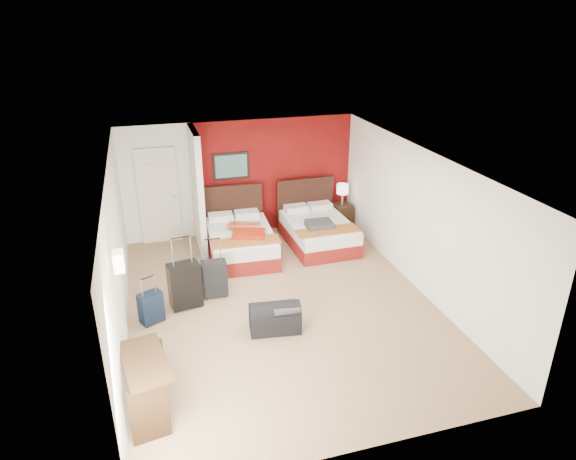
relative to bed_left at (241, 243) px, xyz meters
name	(u,v)px	position (x,y,z in m)	size (l,w,h in m)	color
ground	(281,304)	(0.27, -2.02, -0.27)	(6.50, 6.50, 0.00)	tan
room_walls	(183,215)	(-1.13, -0.60, 0.98)	(5.02, 6.52, 2.50)	white
red_accent_panel	(274,175)	(1.02, 1.21, 0.98)	(3.50, 0.04, 2.50)	maroon
partition_wall	(198,192)	(-0.73, 0.59, 0.98)	(0.12, 1.20, 2.50)	silver
entry_door	(159,196)	(-1.48, 1.18, 0.75)	(0.82, 0.06, 2.05)	silver
bed_left	(241,243)	(0.00, 0.00, 0.00)	(1.27, 1.81, 0.54)	white
bed_right	(319,233)	(1.67, 0.05, 0.00)	(1.25, 1.78, 0.54)	silver
red_suitcase_open	(246,230)	(0.10, -0.10, 0.33)	(0.62, 0.85, 0.11)	#9E260D
jacket_bundle	(319,224)	(1.57, -0.25, 0.33)	(0.52, 0.42, 0.13)	#3D3E43
nightstand	(341,216)	(2.48, 0.78, 0.01)	(0.40, 0.40, 0.57)	black
table_lamp	(342,194)	(2.48, 0.78, 0.53)	(0.26, 0.26, 0.47)	white
suitcase_black	(185,287)	(-1.28, -1.64, 0.11)	(0.51, 0.32, 0.76)	black
suitcase_charcoal	(215,280)	(-0.75, -1.42, 0.04)	(0.43, 0.26, 0.63)	black
suitcase_navy	(151,309)	(-1.85, -1.96, -0.02)	(0.36, 0.22, 0.50)	black
duffel_bag	(275,319)	(-0.02, -2.71, -0.07)	(0.78, 0.42, 0.40)	black
jacket_draped	(285,307)	(0.13, -2.76, 0.15)	(0.40, 0.34, 0.05)	#3B3B40
desk	(148,387)	(-1.96, -4.02, 0.14)	(0.50, 0.99, 0.83)	#311E10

